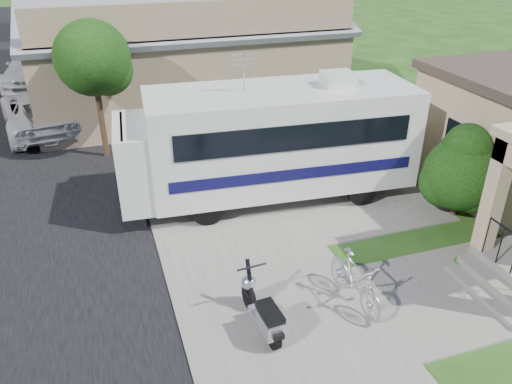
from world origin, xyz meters
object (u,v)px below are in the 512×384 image
object	(u,v)px
shrub	(462,170)
van	(35,66)
pickup_truck	(39,110)
garden_hose	(461,265)
motorhome	(270,139)
bicycle	(355,283)
scooter	(263,311)

from	to	relation	value
shrub	van	xyz separation A→B (m)	(-11.60, 17.89, -0.54)
pickup_truck	garden_hose	bearing A→B (deg)	118.15
van	garden_hose	world-z (taller)	van
shrub	van	bearing A→B (deg)	122.96
motorhome	pickup_truck	world-z (taller)	motorhome
motorhome	pickup_truck	size ratio (longest dim) A/B	1.50
bicycle	pickup_truck	world-z (taller)	pickup_truck
van	pickup_truck	bearing A→B (deg)	-75.55
bicycle	garden_hose	world-z (taller)	bicycle
shrub	van	distance (m)	21.33
shrub	scooter	size ratio (longest dim) A/B	1.52
bicycle	garden_hose	xyz separation A→B (m)	(3.02, 0.35, -0.49)
van	garden_hose	size ratio (longest dim) A/B	16.42
scooter	bicycle	world-z (taller)	scooter
scooter	bicycle	size ratio (longest dim) A/B	0.93
shrub	garden_hose	distance (m)	2.84
motorhome	shrub	distance (m)	5.19
motorhome	shrub	bearing A→B (deg)	-26.19
bicycle	garden_hose	size ratio (longest dim) A/B	5.39
pickup_truck	van	distance (m)	7.29
shrub	scooter	bearing A→B (deg)	-157.94
bicycle	pickup_truck	xyz separation A→B (m)	(-6.63, 13.08, 0.21)
pickup_truck	garden_hose	distance (m)	15.99
shrub	garden_hose	world-z (taller)	shrub
scooter	garden_hose	world-z (taller)	scooter
bicycle	pickup_truck	bearing A→B (deg)	111.80
shrub	garden_hose	size ratio (longest dim) A/B	7.66
motorhome	garden_hose	distance (m)	5.88
shrub	pickup_truck	world-z (taller)	shrub
scooter	bicycle	xyz separation A→B (m)	(2.06, 0.17, 0.05)
pickup_truck	shrub	bearing A→B (deg)	127.12
motorhome	pickup_truck	xyz separation A→B (m)	(-6.59, 8.01, -1.03)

